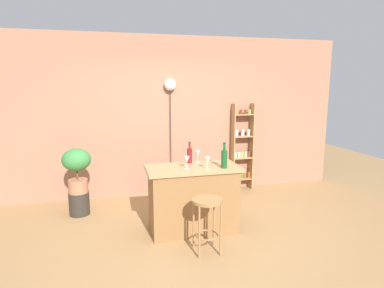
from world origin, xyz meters
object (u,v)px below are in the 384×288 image
(bar_stool, at_px, (207,212))
(bottle_sauce_amber, at_px, (190,155))
(wine_glass_center, at_px, (207,160))
(potted_plant, at_px, (77,166))
(pendant_globe_light, at_px, (170,86))
(wine_glass_right, at_px, (198,154))
(wine_glass_left, at_px, (187,160))
(spice_shelf, at_px, (242,148))
(plant_stool, at_px, (79,203))
(bottle_soda_blue, at_px, (224,158))

(bar_stool, xyz_separation_m, bottle_sauce_amber, (-0.00, 0.84, 0.51))
(bar_stool, distance_m, wine_glass_center, 0.69)
(potted_plant, xyz_separation_m, pendant_globe_light, (1.54, 0.60, 1.17))
(wine_glass_right, bearing_deg, wine_glass_left, -126.55)
(pendant_globe_light, bearing_deg, bar_stool, -89.45)
(spice_shelf, bearing_deg, wine_glass_right, -133.80)
(plant_stool, bearing_deg, wine_glass_left, -35.07)
(spice_shelf, xyz_separation_m, bottle_sauce_amber, (-1.33, -1.27, 0.22))
(wine_glass_right, bearing_deg, spice_shelf, 46.20)
(wine_glass_center, height_order, pendant_globe_light, pendant_globe_light)
(bar_stool, relative_size, wine_glass_center, 4.00)
(bar_stool, height_order, wine_glass_left, wine_glass_left)
(bar_stool, relative_size, wine_glass_right, 4.00)
(spice_shelf, xyz_separation_m, potted_plant, (-2.89, -0.55, -0.02))
(bar_stool, bearing_deg, wine_glass_center, 72.93)
(bottle_sauce_amber, bearing_deg, bottle_soda_blue, -45.66)
(plant_stool, relative_size, pendant_globe_light, 0.17)
(spice_shelf, distance_m, bottle_sauce_amber, 1.85)
(bar_stool, height_order, bottle_sauce_amber, bottle_sauce_amber)
(plant_stool, bearing_deg, bottle_sauce_amber, -24.80)
(bar_stool, relative_size, plant_stool, 1.87)
(bottle_soda_blue, height_order, wine_glass_left, bottle_soda_blue)
(wine_glass_right, height_order, pendant_globe_light, pendant_globe_light)
(bar_stool, bearing_deg, wine_glass_left, 101.57)
(wine_glass_right, bearing_deg, plant_stool, 156.94)
(bottle_soda_blue, bearing_deg, pendant_globe_light, 102.93)
(potted_plant, distance_m, bottle_soda_blue, 2.24)
(spice_shelf, height_order, bottle_soda_blue, spice_shelf)
(potted_plant, distance_m, pendant_globe_light, 2.02)
(plant_stool, xyz_separation_m, bottle_sauce_amber, (1.56, -0.72, 0.83))
(spice_shelf, distance_m, potted_plant, 2.94)
(wine_glass_left, relative_size, pendant_globe_light, 0.08)
(bottle_sauce_amber, bearing_deg, wine_glass_right, 3.65)
(plant_stool, height_order, potted_plant, potted_plant)
(wine_glass_left, bearing_deg, spice_shelf, 47.49)
(bar_stool, xyz_separation_m, wine_glass_center, (0.14, 0.45, 0.51))
(plant_stool, bearing_deg, bottle_soda_blue, -29.68)
(wine_glass_center, bearing_deg, wine_glass_left, 158.36)
(potted_plant, xyz_separation_m, wine_glass_center, (1.70, -1.12, 0.24))
(potted_plant, distance_m, wine_glass_left, 1.79)
(potted_plant, bearing_deg, bottle_soda_blue, -29.68)
(bottle_sauce_amber, bearing_deg, wine_glass_left, -110.29)
(bar_stool, distance_m, wine_glass_left, 0.76)
(wine_glass_left, bearing_deg, pendant_globe_light, 86.79)
(plant_stool, distance_m, pendant_globe_light, 2.41)
(potted_plant, relative_size, bottle_sauce_amber, 2.28)
(bottle_soda_blue, relative_size, wine_glass_center, 2.05)
(potted_plant, relative_size, wine_glass_center, 4.14)
(potted_plant, height_order, wine_glass_left, wine_glass_left)
(potted_plant, xyz_separation_m, bottle_sauce_amber, (1.56, -0.72, 0.24))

